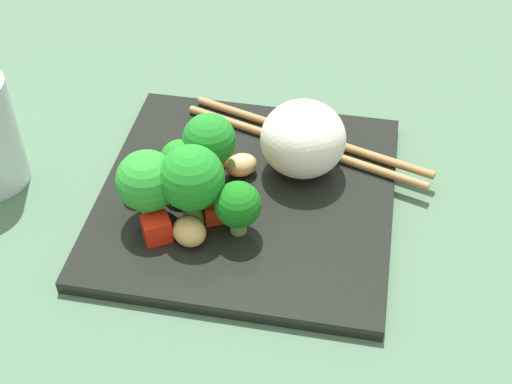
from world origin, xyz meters
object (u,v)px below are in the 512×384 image
object	(u,v)px
square_plate	(247,198)
carrot_slice_3	(138,196)
chopstick_pair	(307,141)
rice_mound	(303,139)
broccoli_floret_1	(191,179)

from	to	relation	value
square_plate	carrot_slice_3	xyz separation A→B (cm)	(-8.90, -1.94, 0.90)
square_plate	carrot_slice_3	bearing A→B (deg)	-167.72
chopstick_pair	rice_mound	bearing A→B (deg)	107.26
square_plate	carrot_slice_3	size ratio (longest dim) A/B	9.71
carrot_slice_3	square_plate	bearing A→B (deg)	12.28
rice_mound	broccoli_floret_1	bearing A→B (deg)	-136.94
rice_mound	chopstick_pair	xyz separation A→B (cm)	(0.14, 3.37, -2.95)
broccoli_floret_1	chopstick_pair	distance (cm)	14.20
square_plate	broccoli_floret_1	distance (cm)	7.38
square_plate	chopstick_pair	bearing A→B (deg)	57.96
carrot_slice_3	chopstick_pair	size ratio (longest dim) A/B	0.11
carrot_slice_3	rice_mound	bearing A→B (deg)	23.17
square_plate	broccoli_floret_1	bearing A→B (deg)	-134.56
square_plate	rice_mound	xyz separation A→B (cm)	(4.30, 3.71, 3.93)
rice_mound	chopstick_pair	distance (cm)	4.48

